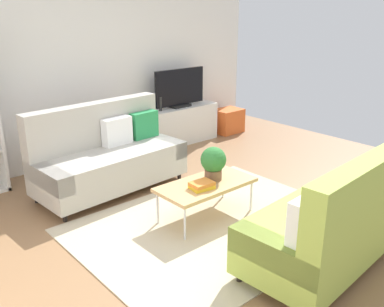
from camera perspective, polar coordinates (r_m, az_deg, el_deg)
The scene contains 14 objects.
ground_plane at distance 4.84m, azimuth 3.17°, elevation -8.77°, with size 7.68×7.68×0.00m, color #936B47.
wall_far at distance 6.62m, azimuth -14.04°, elevation 11.56°, with size 6.40×0.12×2.90m, color white.
area_rug at distance 4.72m, azimuth 3.05°, elevation -9.48°, with size 2.90×2.20×0.01m, color beige.
couch_beige at distance 5.55m, azimuth -11.13°, elevation -0.32°, with size 1.95×0.97×1.10m.
couch_green at distance 4.10m, azimuth 18.78°, elevation -8.35°, with size 1.95×0.97×1.10m.
coffee_table at distance 4.71m, azimuth 1.88°, elevation -4.28°, with size 1.10×0.56×0.42m.
tv_console at distance 7.37m, azimuth -1.71°, elevation 3.88°, with size 1.40×0.44×0.64m, color silver.
tv at distance 7.21m, azimuth -1.65°, elevation 8.69°, with size 1.00×0.20×0.64m.
storage_trunk at distance 8.05m, azimuth 4.84°, elevation 4.40°, with size 0.52×0.40×0.44m, color orange.
potted_plant at distance 4.72m, azimuth 2.88°, elevation -1.15°, with size 0.29×0.29×0.38m.
table_book_0 at distance 4.55m, azimuth 1.32°, elevation -4.49°, with size 0.24×0.18×0.04m, color gold.
table_book_1 at distance 4.54m, azimuth 1.32°, elevation -4.05°, with size 0.24×0.18×0.04m, color orange.
vase_0 at distance 6.97m, azimuth -5.71°, elevation 6.19°, with size 0.09×0.09×0.14m, color #4C72B2.
bottle_0 at distance 6.98m, azimuth -4.25°, elevation 6.65°, with size 0.05×0.05×0.23m, color #262626.
Camera 1 is at (-3.00, -3.04, 2.27)m, focal length 39.81 mm.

